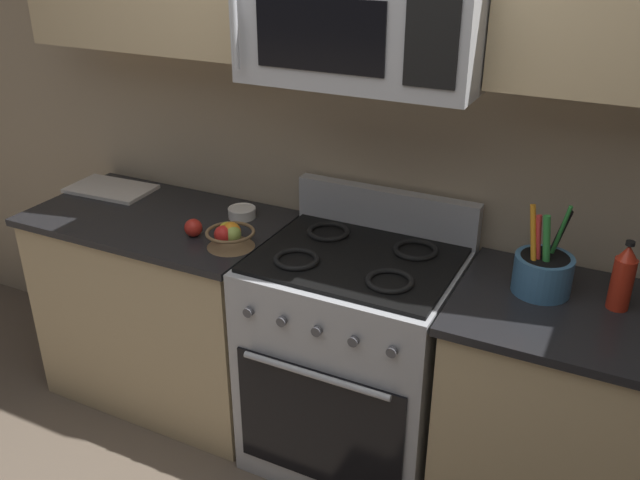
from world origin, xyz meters
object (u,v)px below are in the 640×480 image
prep_bowl (242,212)px  range_oven (354,357)px  microwave (366,28)px  utensil_crock (543,272)px  cutting_board (111,189)px  bottle_hot_sauce (623,278)px  fruit_basket (230,236)px  apple_loose (193,228)px

prep_bowl → range_oven: bearing=-13.7°
microwave → utensil_crock: 1.00m
cutting_board → bottle_hot_sauce: size_ratio=1.61×
fruit_basket → bottle_hot_sauce: 1.40m
apple_loose → prep_bowl: bearing=73.2°
utensil_crock → bottle_hot_sauce: bearing=1.2°
utensil_crock → fruit_basket: size_ratio=1.68×
range_oven → utensil_crock: 0.83m
microwave → bottle_hot_sauce: microwave is taller
utensil_crock → fruit_basket: (-1.14, -0.18, -0.03)m
microwave → fruit_basket: 0.94m
range_oven → apple_loose: range_oven is taller
apple_loose → utensil_crock: bearing=7.1°
range_oven → prep_bowl: (-0.60, 0.14, 0.46)m
utensil_crock → bottle_hot_sauce: 0.25m
apple_loose → fruit_basket: bearing=-4.4°
utensil_crock → cutting_board: size_ratio=0.83×
cutting_board → bottle_hot_sauce: 2.21m
fruit_basket → prep_bowl: fruit_basket is taller
fruit_basket → microwave: bearing=16.1°
fruit_basket → prep_bowl: size_ratio=1.62×
utensil_crock → apple_loose: 1.33m
range_oven → apple_loose: size_ratio=15.07×
utensil_crock → cutting_board: (-1.96, 0.07, -0.07)m
microwave → apple_loose: (-0.67, -0.13, -0.80)m
range_oven → fruit_basket: bearing=-167.0°
prep_bowl → microwave: bearing=-11.1°
fruit_basket → cutting_board: 0.86m
microwave → bottle_hot_sauce: 1.15m
utensil_crock → apple_loose: utensil_crock is taller
fruit_basket → bottle_hot_sauce: bearing=7.6°
bottle_hot_sauce → utensil_crock: bearing=-178.8°
fruit_basket → bottle_hot_sauce: bottle_hot_sauce is taller
cutting_board → apple_loose: bearing=-20.0°
range_oven → microwave: size_ratio=1.38×
utensil_crock → prep_bowl: 1.25m
microwave → fruit_basket: (-0.49, -0.14, -0.79)m
microwave → bottle_hot_sauce: bearing=2.8°
range_oven → bottle_hot_sauce: (0.90, 0.07, 0.55)m
microwave → fruit_basket: bearing=-163.9°
utensil_crock → cutting_board: 1.97m
microwave → apple_loose: microwave is taller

